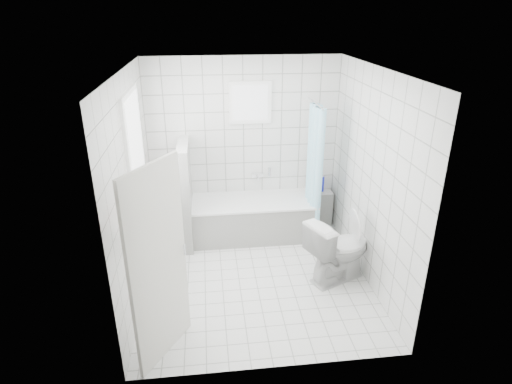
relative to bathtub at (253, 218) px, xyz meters
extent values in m
plane|color=white|center=(-0.10, -1.12, -0.29)|extent=(3.00, 3.00, 0.00)
plane|color=white|center=(-0.10, -1.12, 2.31)|extent=(3.00, 3.00, 0.00)
cube|color=white|center=(-0.10, 0.38, 1.01)|extent=(2.80, 0.02, 2.60)
cube|color=white|center=(-0.10, -2.62, 1.01)|extent=(2.80, 0.02, 2.60)
cube|color=white|center=(-1.50, -1.12, 1.01)|extent=(0.02, 3.00, 2.60)
cube|color=white|center=(1.30, -1.12, 1.01)|extent=(0.02, 3.00, 2.60)
cube|color=white|center=(-1.46, -0.82, 1.31)|extent=(0.01, 0.90, 1.40)
cube|color=white|center=(0.00, 0.33, 1.66)|extent=(0.50, 0.01, 0.50)
cube|color=white|center=(-1.41, -0.82, 0.57)|extent=(0.18, 1.02, 0.08)
cube|color=silver|center=(-1.14, -2.27, 0.71)|extent=(0.46, 0.70, 2.00)
cube|color=white|center=(0.00, 0.00, -0.02)|extent=(1.80, 0.75, 0.55)
cube|color=white|center=(0.00, 0.00, 0.27)|extent=(1.82, 0.77, 0.03)
cube|color=white|center=(-0.97, -0.05, 0.46)|extent=(0.15, 0.85, 1.50)
cube|color=white|center=(1.07, 0.25, -0.02)|extent=(0.40, 0.24, 0.55)
imported|color=white|center=(0.93, -1.25, 0.13)|extent=(0.95, 0.77, 0.85)
cylinder|color=silver|center=(0.85, -0.02, 1.71)|extent=(0.02, 0.80, 0.02)
cube|color=silver|center=(0.10, 0.33, 0.56)|extent=(0.18, 0.06, 0.06)
imported|color=white|center=(-1.40, -0.84, 0.70)|extent=(0.19, 0.19, 0.18)
imported|color=silver|center=(-1.40, -0.70, 0.76)|extent=(0.13, 0.13, 0.30)
imported|color=#C864A0|center=(-1.40, -0.55, 0.71)|extent=(0.10, 0.10, 0.20)
imported|color=#D8546B|center=(-1.40, -1.17, 0.77)|extent=(0.16, 0.16, 0.31)
imported|color=#37F5F8|center=(-1.40, -1.02, 0.70)|extent=(0.12, 0.12, 0.18)
cylinder|color=red|center=(1.03, 0.28, 0.36)|extent=(0.06, 0.06, 0.21)
cylinder|color=#1B27DD|center=(1.11, 0.28, 0.38)|extent=(0.06, 0.06, 0.24)
cylinder|color=#178F46|center=(0.99, 0.19, 0.36)|extent=(0.06, 0.06, 0.21)
camera|label=1|loc=(-0.64, -5.70, 2.91)|focal=30.00mm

